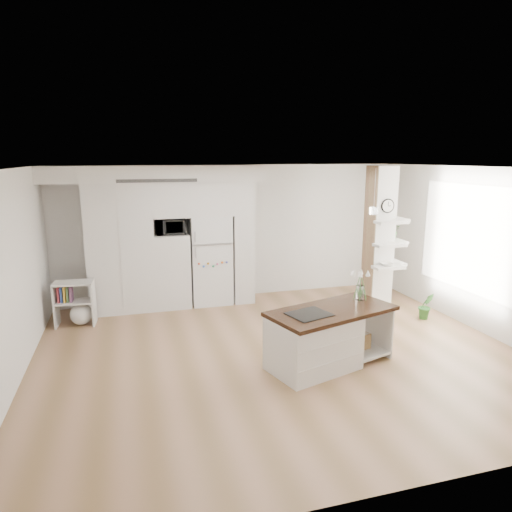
{
  "coord_description": "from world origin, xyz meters",
  "views": [
    {
      "loc": [
        -2.06,
        -5.97,
        2.85
      ],
      "look_at": [
        -0.1,
        0.9,
        1.29
      ],
      "focal_mm": 32.0,
      "sensor_mm": 36.0,
      "label": 1
    }
  ],
  "objects_px": {
    "floor_plant_a": "(426,306)",
    "kitchen_island": "(320,338)",
    "bookshelf": "(77,306)",
    "refrigerator": "(210,260)"
  },
  "relations": [
    {
      "from": "floor_plant_a",
      "to": "bookshelf",
      "type": "bearing_deg",
      "value": 166.78
    },
    {
      "from": "bookshelf",
      "to": "floor_plant_a",
      "type": "height_order",
      "value": "bookshelf"
    },
    {
      "from": "refrigerator",
      "to": "bookshelf",
      "type": "xyz_separation_m",
      "value": [
        -2.44,
        -0.61,
        -0.54
      ]
    },
    {
      "from": "kitchen_island",
      "to": "floor_plant_a",
      "type": "distance_m",
      "value": 2.89
    },
    {
      "from": "kitchen_island",
      "to": "bookshelf",
      "type": "xyz_separation_m",
      "value": [
        -3.36,
        2.65,
        -0.09
      ]
    },
    {
      "from": "refrigerator",
      "to": "bookshelf",
      "type": "relative_size",
      "value": 2.27
    },
    {
      "from": "bookshelf",
      "to": "kitchen_island",
      "type": "bearing_deg",
      "value": -33.43
    },
    {
      "from": "floor_plant_a",
      "to": "kitchen_island",
      "type": "bearing_deg",
      "value": -154.47
    },
    {
      "from": "kitchen_island",
      "to": "refrigerator",
      "type": "bearing_deg",
      "value": 88.78
    },
    {
      "from": "refrigerator",
      "to": "kitchen_island",
      "type": "relative_size",
      "value": 0.9
    }
  ]
}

